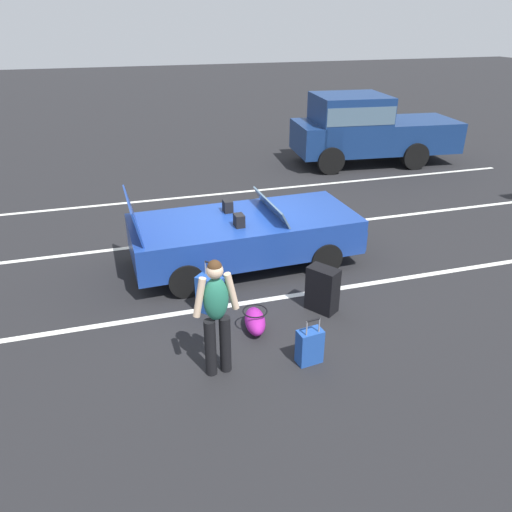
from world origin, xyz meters
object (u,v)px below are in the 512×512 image
Objects in this scene: suitcase_medium_bright at (210,294)px; parked_pickup_truck_near at (363,128)px; convertible_car at (255,234)px; suitcase_large_black at (323,289)px; suitcase_small_carryon at (309,346)px; traveler_person at (216,312)px; duffel_bag at (255,321)px.

parked_pickup_truck_near is (6.28, 7.11, 0.79)m from suitcase_medium_bright.
suitcase_medium_bright is (-1.15, -1.46, -0.28)m from convertible_car.
suitcase_large_black is 0.14× the size of parked_pickup_truck_near.
suitcase_small_carryon is 0.14× the size of parked_pickup_truck_near.
traveler_person is (-0.19, -1.46, 0.62)m from suitcase_medium_bright.
convertible_car is 7.65m from parked_pickup_truck_near.
duffel_bag is (-1.18, -0.24, -0.21)m from suitcase_large_black.
suitcase_small_carryon is at bearing 78.00° from suitcase_medium_bright.
suitcase_large_black is at bearing -75.68° from convertible_car.
suitcase_medium_bright is 9.52m from parked_pickup_truck_near.
duffel_bag is (-0.49, 0.92, -0.09)m from suitcase_small_carryon.
parked_pickup_truck_near is at bearing 45.76° from convertible_car.
suitcase_medium_bright is 1.25× the size of duffel_bag.
suitcase_large_black is 0.45× the size of traveler_person.
traveler_person is (-1.35, -2.92, 0.34)m from convertible_car.
traveler_person is 0.32× the size of parked_pickup_truck_near.
suitcase_large_black is 1.22m from duffel_bag.
suitcase_small_carryon is (-0.13, -3.07, -0.34)m from convertible_car.
suitcase_large_black is 2.23m from traveler_person.
suitcase_small_carryon is (-0.69, -1.16, -0.12)m from suitcase_large_black.
suitcase_large_black is 1.77m from suitcase_medium_bright.
suitcase_small_carryon is 10.22m from parked_pickup_truck_near.
convertible_car is 5.67× the size of suitcase_large_black.
duffel_bag is at bearing 83.43° from suitcase_medium_bright.
duffel_bag is 0.41× the size of traveler_person.
convertible_car reaches higher than duffel_bag.
duffel_bag is at bearing 59.06° from parked_pickup_truck_near.
convertible_car is at bearing -29.91° from traveler_person.
suitcase_small_carryon is at bearing 64.38° from parked_pickup_truck_near.
parked_pickup_truck_near is at bearing -42.20° from traveler_person.
traveler_person is at bearing 75.70° from suitcase_small_carryon.
traveler_person reaches higher than duffel_bag.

